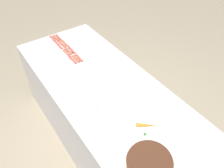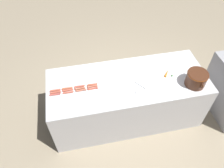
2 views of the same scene
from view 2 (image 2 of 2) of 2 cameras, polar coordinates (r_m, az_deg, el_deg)
ground_plane at (r=3.80m, az=3.51°, el=-7.92°), size 20.00×20.00×0.00m
griddle_counter at (r=3.45m, az=3.84°, el=-3.92°), size 0.93×2.31×0.86m
hot_dog_0 at (r=3.07m, az=-14.56°, el=-1.59°), size 0.03×0.15×0.03m
hot_dog_1 at (r=3.06m, az=-11.59°, el=-1.09°), size 0.03×0.15×0.03m
hot_dog_2 at (r=3.05m, az=-8.46°, el=-0.60°), size 0.03×0.15×0.03m
hot_dog_3 at (r=3.06m, az=-5.15°, el=-0.12°), size 0.03×0.15×0.03m
hot_dog_4 at (r=3.05m, az=-14.52°, el=-2.09°), size 0.03×0.15×0.03m
hot_dog_5 at (r=3.04m, az=-11.47°, el=-1.57°), size 0.03×0.15×0.03m
hot_dog_6 at (r=3.03m, az=-8.38°, el=-1.14°), size 0.03×0.15×0.03m
hot_dog_7 at (r=3.03m, az=-5.15°, el=-0.61°), size 0.04×0.15×0.03m
hot_dog_8 at (r=3.03m, az=-14.62°, el=-2.63°), size 0.03×0.15×0.03m
hot_dog_9 at (r=3.01m, az=-11.33°, el=-2.15°), size 0.03×0.15×0.03m
hot_dog_10 at (r=3.00m, az=-8.10°, el=-1.61°), size 0.03×0.15×0.03m
hot_dog_11 at (r=3.01m, az=-5.06°, el=-1.17°), size 0.04×0.15×0.03m
bean_pot at (r=3.19m, az=21.14°, el=1.45°), size 0.36×0.29×0.21m
serving_spoon at (r=3.01m, az=6.78°, el=-1.43°), size 0.24×0.19×0.02m
carrot at (r=3.29m, az=14.17°, el=2.80°), size 0.16×0.13×0.03m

